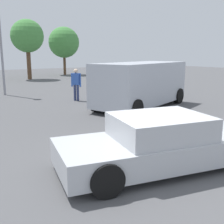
% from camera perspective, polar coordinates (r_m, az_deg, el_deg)
% --- Properties ---
extents(ground_plane, '(80.00, 80.00, 0.00)m').
position_cam_1_polar(ground_plane, '(6.45, 8.71, -10.86)').
color(ground_plane, '#515154').
extents(sedan_foreground, '(4.97, 2.76, 1.19)m').
position_cam_1_polar(sedan_foreground, '(6.24, 10.34, -6.30)').
color(sedan_foreground, '#B7BABF').
rests_on(sedan_foreground, ground_plane).
extents(van_white, '(5.70, 3.69, 2.08)m').
position_cam_1_polar(van_white, '(12.91, 6.05, 5.90)').
color(van_white, '#B2B7C1').
rests_on(van_white, ground_plane).
extents(pedestrian, '(0.43, 0.47, 1.70)m').
position_cam_1_polar(pedestrian, '(14.82, -7.43, 6.19)').
color(pedestrian, navy).
rests_on(pedestrian, ground_plane).
extents(tree_back_left, '(3.09, 3.09, 5.65)m').
position_cam_1_polar(tree_back_left, '(28.29, -17.09, 14.70)').
color(tree_back_left, brown).
rests_on(tree_back_left, ground_plane).
extents(tree_back_right, '(3.52, 3.52, 5.48)m').
position_cam_1_polar(tree_back_right, '(33.35, -9.91, 13.95)').
color(tree_back_right, brown).
rests_on(tree_back_right, ground_plane).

